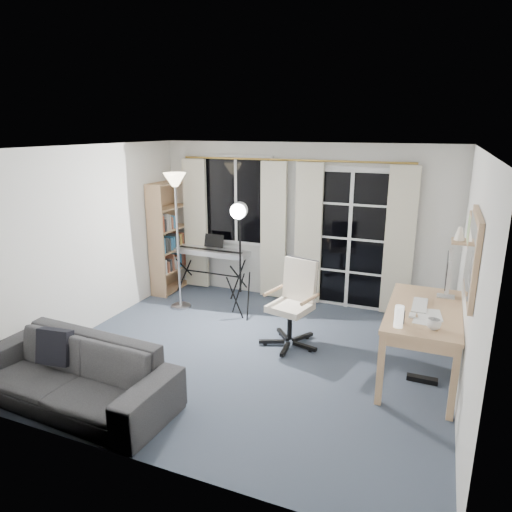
{
  "coord_description": "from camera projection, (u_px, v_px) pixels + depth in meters",
  "views": [
    {
      "loc": [
        1.92,
        -4.51,
        2.6
      ],
      "look_at": [
        -0.06,
        0.35,
        1.12
      ],
      "focal_mm": 32.0,
      "sensor_mm": 36.0,
      "label": 1
    }
  ],
  "objects": [
    {
      "name": "curtains",
      "position": [
        290.0,
        232.0,
        6.85
      ],
      "size": [
        3.6,
        0.07,
        2.13
      ],
      "color": "gold",
      "rests_on": "floor"
    },
    {
      "name": "wall_mirror",
      "position": [
        473.0,
        256.0,
        3.89
      ],
      "size": [
        0.04,
        0.94,
        0.74
      ],
      "color": "#A47D57",
      "rests_on": "floor"
    },
    {
      "name": "desk",
      "position": [
        424.0,
        317.0,
        4.77
      ],
      "size": [
        0.74,
        1.47,
        0.79
      ],
      "rotation": [
        0.0,
        0.0,
        -0.01
      ],
      "color": "tan",
      "rests_on": "floor"
    },
    {
      "name": "mug",
      "position": [
        434.0,
        323.0,
        4.24
      ],
      "size": [
        0.13,
        0.1,
        0.13
      ],
      "primitive_type": "imported",
      "rotation": [
        0.0,
        0.0,
        -0.01
      ],
      "color": "silver",
      "rests_on": "desk"
    },
    {
      "name": "french_door",
      "position": [
        350.0,
        240.0,
        6.63
      ],
      "size": [
        1.32,
        0.09,
        2.11
      ],
      "color": "white",
      "rests_on": "floor"
    },
    {
      "name": "keyboard_piano",
      "position": [
        211.0,
        253.0,
        7.26
      ],
      "size": [
        1.24,
        0.61,
        0.9
      ],
      "rotation": [
        0.0,
        0.0,
        -0.02
      ],
      "color": "black",
      "rests_on": "floor"
    },
    {
      "name": "bookshelf",
      "position": [
        168.0,
        240.0,
        7.4
      ],
      "size": [
        0.29,
        0.83,
        1.78
      ],
      "rotation": [
        0.0,
        0.0,
        0.01
      ],
      "color": "#A47D57",
      "rests_on": "floor"
    },
    {
      "name": "office_chair",
      "position": [
        296.0,
        295.0,
        5.59
      ],
      "size": [
        0.73,
        0.73,
        1.06
      ],
      "rotation": [
        0.0,
        0.0,
        -0.24
      ],
      "color": "black",
      "rests_on": "floor"
    },
    {
      "name": "torchiere_lamp",
      "position": [
        176.0,
        201.0,
        6.42
      ],
      "size": [
        0.39,
        0.39,
        2.0
      ],
      "rotation": [
        0.0,
        0.0,
        0.26
      ],
      "color": "#B2B2B7",
      "rests_on": "floor"
    },
    {
      "name": "wall_shelf",
      "position": [
        459.0,
        236.0,
        5.19
      ],
      "size": [
        0.16,
        0.3,
        0.18
      ],
      "color": "#A47D57",
      "rests_on": "floor"
    },
    {
      "name": "floor",
      "position": [
        250.0,
        355.0,
        5.43
      ],
      "size": [
        4.5,
        4.0,
        0.02
      ],
      "primitive_type": "cube",
      "color": "#394553",
      "rests_on": "ground"
    },
    {
      "name": "monitor",
      "position": [
        448.0,
        272.0,
        4.99
      ],
      "size": [
        0.19,
        0.57,
        0.49
      ],
      "rotation": [
        0.0,
        0.0,
        -0.01
      ],
      "color": "silver",
      "rests_on": "desk"
    },
    {
      "name": "studio_light",
      "position": [
        239.0,
        224.0,
        6.09
      ],
      "size": [
        0.35,
        0.36,
        1.69
      ],
      "rotation": [
        0.0,
        0.0,
        0.22
      ],
      "color": "black",
      "rests_on": "floor"
    },
    {
      "name": "framed_print",
      "position": [
        470.0,
        229.0,
        4.67
      ],
      "size": [
        0.03,
        0.42,
        0.32
      ],
      "color": "#A47D57",
      "rests_on": "floor"
    },
    {
      "name": "desk_clutter",
      "position": [
        415.0,
        332.0,
        4.61
      ],
      "size": [
        0.46,
        0.89,
        0.99
      ],
      "rotation": [
        0.0,
        0.0,
        -0.01
      ],
      "color": "white",
      "rests_on": "desk"
    },
    {
      "name": "sofa",
      "position": [
        70.0,
        364.0,
        4.38
      ],
      "size": [
        2.14,
        0.72,
        0.82
      ],
      "rotation": [
        0.0,
        0.0,
        -0.05
      ],
      "color": "#272729",
      "rests_on": "floor"
    },
    {
      "name": "window",
      "position": [
        237.0,
        200.0,
        7.16
      ],
      "size": [
        1.2,
        0.08,
        1.4
      ],
      "color": "white",
      "rests_on": "floor"
    }
  ]
}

